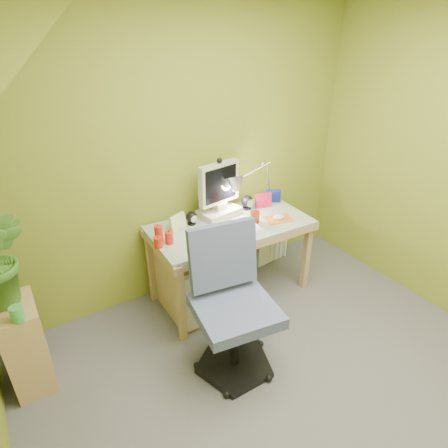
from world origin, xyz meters
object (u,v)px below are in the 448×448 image
desk (230,260)px  monitor (219,188)px  task_chair (235,308)px  radiator (268,242)px  desk_lamp (263,173)px  side_ledge (26,345)px

desk → monitor: monitor is taller
task_chair → radiator: (1.04, 0.97, -0.32)m
desk_lamp → radiator: (0.18, 0.09, -0.79)m
desk_lamp → radiator: 0.82m
desk_lamp → monitor: bearing=171.7°
desk → monitor: size_ratio=2.57×
task_chair → desk: bearing=67.6°
monitor → side_ledge: (-1.61, -0.27, -0.63)m
radiator → task_chair: bearing=-142.6°
side_ledge → radiator: side_ledge is taller
side_ledge → task_chair: size_ratio=0.61×
monitor → desk: bearing=-99.3°
monitor → task_chair: monitor is taller
monitor → task_chair: 1.07m
desk → radiator: bearing=25.5°
monitor → side_ledge: 1.75m
task_chair → radiator: size_ratio=2.72×
side_ledge → task_chair: 1.35m
desk_lamp → radiator: size_ratio=1.54×
side_ledge → desk: bearing=3.4°
desk → task_chair: size_ratio=1.26×
monitor → desk_lamp: 0.45m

